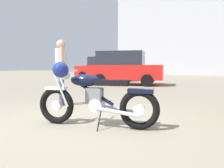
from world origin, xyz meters
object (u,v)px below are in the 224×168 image
Objects in this scene: bystander at (61,65)px; red_hatchback_near at (105,68)px; vintage_motorcycle at (92,97)px; blue_hatchback_right at (124,68)px.

bystander is 0.38× the size of red_hatchback_near.
vintage_motorcycle is 1.25× the size of bystander.
vintage_motorcycle is 2.37m from bystander.
blue_hatchback_right is at bearing 56.05° from bystander.
red_hatchback_near reaches higher than bystander.
red_hatchback_near is at bearing -73.61° from vintage_motorcycle.
red_hatchback_near is (-3.61, 9.94, -0.18)m from bystander.
vintage_motorcycle is 0.50× the size of blue_hatchback_right.
vintage_motorcycle is 8.55m from blue_hatchback_right.
blue_hatchback_right reaches higher than red_hatchback_near.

